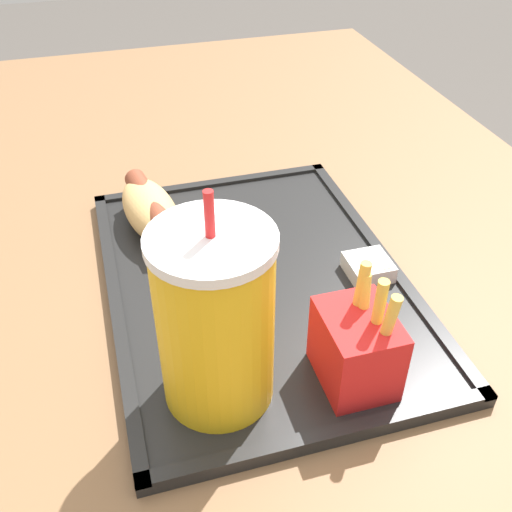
{
  "coord_description": "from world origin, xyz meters",
  "views": [
    {
      "loc": [
        -0.49,
        0.16,
        1.11
      ],
      "look_at": [
        -0.05,
        0.03,
        0.75
      ],
      "focal_mm": 42.0,
      "sensor_mm": 36.0,
      "label": 1
    }
  ],
  "objects_px": {
    "hot_dog_far": "(150,209)",
    "sauce_cup_mayo": "(368,266)",
    "soda_cup": "(215,320)",
    "fries_carton": "(357,346)"
  },
  "relations": [
    {
      "from": "fries_carton",
      "to": "sauce_cup_mayo",
      "type": "relative_size",
      "value": 2.5
    },
    {
      "from": "soda_cup",
      "to": "hot_dog_far",
      "type": "bearing_deg",
      "value": 4.43
    },
    {
      "from": "soda_cup",
      "to": "fries_carton",
      "type": "xyz_separation_m",
      "value": [
        -0.02,
        -0.11,
        -0.04
      ]
    },
    {
      "from": "soda_cup",
      "to": "sauce_cup_mayo",
      "type": "distance_m",
      "value": 0.22
    },
    {
      "from": "soda_cup",
      "to": "hot_dog_far",
      "type": "xyz_separation_m",
      "value": [
        0.25,
        0.02,
        -0.05
      ]
    },
    {
      "from": "hot_dog_far",
      "to": "fries_carton",
      "type": "xyz_separation_m",
      "value": [
        -0.27,
        -0.13,
        0.01
      ]
    },
    {
      "from": "soda_cup",
      "to": "sauce_cup_mayo",
      "type": "bearing_deg",
      "value": -60.01
    },
    {
      "from": "soda_cup",
      "to": "hot_dog_far",
      "type": "relative_size",
      "value": 1.43
    },
    {
      "from": "sauce_cup_mayo",
      "to": "soda_cup",
      "type": "bearing_deg",
      "value": 119.99
    },
    {
      "from": "hot_dog_far",
      "to": "sauce_cup_mayo",
      "type": "xyz_separation_m",
      "value": [
        -0.14,
        -0.2,
        -0.02
      ]
    }
  ]
}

